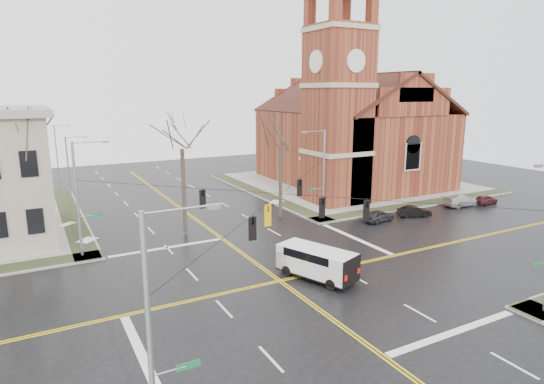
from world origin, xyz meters
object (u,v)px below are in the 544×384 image
streetlight_north_a (70,170)px  cargo_van (314,260)px  signal_pole_ne (322,172)px  parked_car_c (461,200)px  parked_car_a (379,216)px  tree_nw_far (21,145)px  tree_nw_near (182,143)px  church (349,124)px  parked_car_d (485,200)px  tree_ne (281,142)px  parked_car_b (414,211)px  streetlight_north_b (57,150)px  signal_pole_nw (79,196)px  signal_pole_sw (154,331)px

streetlight_north_a → cargo_van: (13.05, -28.59, -3.19)m
signal_pole_ne → parked_car_c: bearing=-9.7°
cargo_van → parked_car_a: (13.55, 8.69, -0.67)m
cargo_van → tree_nw_far: size_ratio=0.50×
tree_nw_near → streetlight_north_a: bearing=119.4°
church → parked_car_c: church is taller
parked_car_c → parked_car_d: size_ratio=1.35×
signal_pole_ne → tree_ne: 5.14m
signal_pole_ne → parked_car_d: bearing=-10.3°
parked_car_a → tree_nw_far: bearing=70.1°
parked_car_c → parked_car_d: (3.15, -0.78, -0.09)m
signal_pole_ne → tree_nw_near: 14.30m
cargo_van → parked_car_b: cargo_van is taller
parked_car_b → tree_nw_far: 36.84m
streetlight_north_a → parked_car_b: 37.35m
cargo_van → streetlight_north_b: bearing=83.6°
signal_pole_nw → streetlight_north_b: (0.67, 36.50, -0.48)m
tree_nw_near → signal_pole_ne: bearing=-8.0°
streetlight_north_b → parked_car_d: bearing=-43.5°
tree_ne → streetlight_north_a: bearing=143.0°
signal_pole_nw → tree_nw_far: size_ratio=0.74×
signal_pole_nw → parked_car_a: size_ratio=2.53×
tree_nw_far → tree_ne: bearing=0.1°
streetlight_north_a → parked_car_c: size_ratio=1.76×
tree_ne → parked_car_c: bearing=-14.8°
parked_car_b → streetlight_north_b: bearing=57.7°
church → signal_pole_nw: size_ratio=3.06×
signal_pole_nw → tree_nw_far: tree_nw_far is taller
parked_car_a → parked_car_d: bearing=-100.3°
parked_car_a → parked_car_c: bearing=-97.1°
parked_car_d → tree_nw_near: (-34.20, 5.66, 7.80)m
parked_car_a → tree_nw_near: size_ratio=0.31×
signal_pole_ne → streetlight_north_a: bearing=143.1°
church → tree_ne: size_ratio=2.53×
signal_pole_sw → parked_car_b: size_ratio=2.61×
streetlight_north_b → parked_car_a: size_ratio=2.25×
parked_car_a → parked_car_d: size_ratio=1.06×
tree_nw_far → tree_nw_near: (12.42, -0.56, -0.47)m
parked_car_a → tree_ne: 12.34m
streetlight_north_a → tree_ne: bearing=-37.0°
tree_nw_far → tree_nw_near: bearing=-2.6°
streetlight_north_b → tree_nw_far: 34.55m
parked_car_c → signal_pole_ne: bearing=83.4°
parked_car_c → tree_nw_far: bearing=86.0°
parked_car_a → streetlight_north_b: bearing=24.6°
signal_pole_sw → tree_ne: bearing=53.0°
church → tree_nw_near: 29.47m
parked_car_a → parked_car_c: (12.67, 0.44, 0.05)m
signal_pole_sw → parked_car_d: bearing=24.1°
tree_nw_near → tree_ne: size_ratio=1.06×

